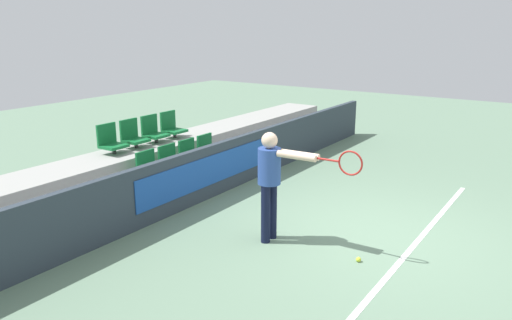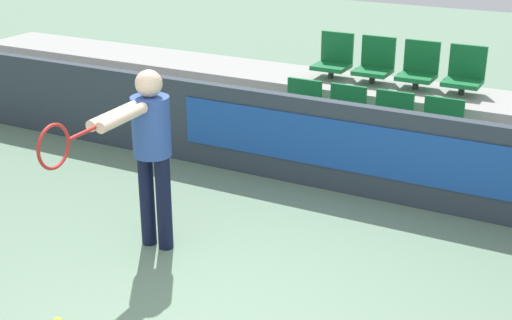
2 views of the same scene
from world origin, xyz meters
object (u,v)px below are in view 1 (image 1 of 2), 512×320
Objects in this scene: stadium_chair_6 at (153,131)px; tennis_player at (274,175)px; stadium_chair_5 at (133,136)px; stadium_chair_2 at (191,156)px; stadium_chair_4 at (111,141)px; stadium_chair_3 at (209,150)px; stadium_chair_0 at (150,169)px; stadium_chair_1 at (171,162)px; tennis_ball at (359,259)px; stadium_chair_7 at (172,127)px.

tennis_player reaches higher than stadium_chair_6.
stadium_chair_2 is at bearing -61.16° from stadium_chair_5.
stadium_chair_3 is at bearing -31.19° from stadium_chair_4.
stadium_chair_0 is 0.53m from stadium_chair_1.
tennis_player reaches higher than stadium_chair_5.
stadium_chair_6 reaches higher than tennis_ball.
stadium_chair_3 is 8.07× the size of tennis_ball.
stadium_chair_4 is 4.91m from tennis_ball.
stadium_chair_0 is 1.00× the size of stadium_chair_3.
stadium_chair_3 is 1.02m from stadium_chair_7.
stadium_chair_2 is 1.47m from stadium_chair_4.
tennis_player is at bearing -115.58° from stadium_chair_2.
stadium_chair_4 is 8.07× the size of tennis_ball.
stadium_chair_3 is at bearing 0.00° from stadium_chair_2.
stadium_chair_2 is at bearing -118.84° from stadium_chair_7.
stadium_chair_5 is 3.63m from tennis_player.
stadium_chair_0 is 0.34× the size of tennis_player.
stadium_chair_7 is at bearing 61.04° from tennis_player.
tennis_ball is (-1.18, -3.87, -0.56)m from stadium_chair_2.
stadium_chair_3 is at bearing 0.00° from stadium_chair_0.
stadium_chair_7 reaches higher than stadium_chair_3.
tennis_player is (-1.77, -3.56, 0.02)m from stadium_chair_7.
stadium_chair_3 is at bearing -90.00° from stadium_chair_7.
tennis_ball is at bearing -103.73° from stadium_chair_6.
stadium_chair_0 is 1.00× the size of stadium_chair_6.
stadium_chair_3 is 1.15m from stadium_chair_6.
stadium_chair_5 is at bearing 137.76° from stadium_chair_3.
stadium_chair_4 is 1.05m from stadium_chair_6.
stadium_chair_1 is 8.07× the size of tennis_ball.
stadium_chair_3 is 1.00× the size of stadium_chair_7.
stadium_chair_3 is (1.05, 0.00, 0.00)m from stadium_chair_1.
stadium_chair_5 reaches higher than stadium_chair_0.
stadium_chair_2 is 0.34× the size of tennis_player.
tennis_player reaches higher than tennis_ball.
stadium_chair_4 is (-1.58, 0.95, 0.37)m from stadium_chair_3.
stadium_chair_4 and stadium_chair_7 have the same top height.
stadium_chair_1 is 1.00× the size of stadium_chair_3.
tennis_player is (-0.72, -2.60, 0.38)m from stadium_chair_1.
tennis_ball is at bearing -109.46° from stadium_chair_7.
stadium_chair_4 is at bearing 180.00° from stadium_chair_6.
stadium_chair_6 reaches higher than stadium_chair_3.
stadium_chair_4 is 1.00× the size of stadium_chair_6.
stadium_chair_0 is 1.58m from stadium_chair_3.
tennis_player is at bearing -105.48° from stadium_chair_1.
stadium_chair_4 is at bearing 84.37° from tennis_player.
stadium_chair_6 is (0.53, 0.00, 0.00)m from stadium_chair_5.
stadium_chair_4 reaches higher than stadium_chair_2.
stadium_chair_3 is 1.88m from stadium_chair_4.
stadium_chair_7 is 3.98m from tennis_player.
stadium_chair_3 is at bearing -61.16° from stadium_chair_6.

